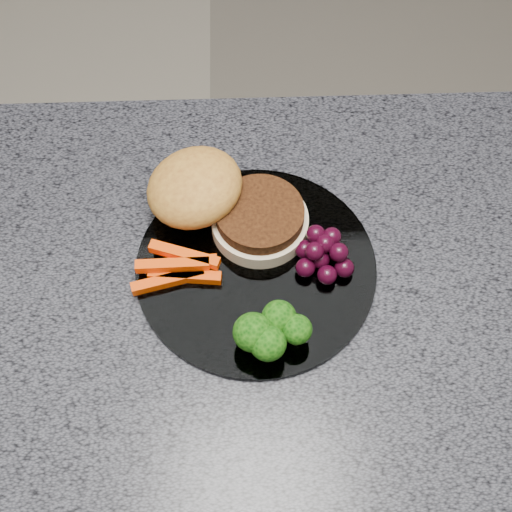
{
  "coord_description": "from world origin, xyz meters",
  "views": [
    {
      "loc": [
        0.09,
        -0.33,
        1.57
      ],
      "look_at": [
        0.1,
        0.05,
        0.93
      ],
      "focal_mm": 50.0,
      "sensor_mm": 36.0,
      "label": 1
    }
  ],
  "objects_px": {
    "island_cabinet": "(195,442)",
    "plate": "(256,267)",
    "burger": "(218,201)",
    "grape_bunch": "(324,253)"
  },
  "relations": [
    {
      "from": "island_cabinet",
      "to": "plate",
      "type": "distance_m",
      "value": 0.49
    },
    {
      "from": "burger",
      "to": "grape_bunch",
      "type": "height_order",
      "value": "burger"
    },
    {
      "from": "plate",
      "to": "burger",
      "type": "height_order",
      "value": "burger"
    },
    {
      "from": "plate",
      "to": "burger",
      "type": "relative_size",
      "value": 1.29
    },
    {
      "from": "island_cabinet",
      "to": "plate",
      "type": "height_order",
      "value": "plate"
    },
    {
      "from": "island_cabinet",
      "to": "plate",
      "type": "bearing_deg",
      "value": 27.26
    },
    {
      "from": "plate",
      "to": "grape_bunch",
      "type": "xyz_separation_m",
      "value": [
        0.07,
        0.0,
        0.02
      ]
    },
    {
      "from": "island_cabinet",
      "to": "burger",
      "type": "bearing_deg",
      "value": 63.31
    },
    {
      "from": "burger",
      "to": "grape_bunch",
      "type": "bearing_deg",
      "value": -15.17
    },
    {
      "from": "island_cabinet",
      "to": "grape_bunch",
      "type": "xyz_separation_m",
      "value": [
        0.17,
        0.06,
        0.49
      ]
    }
  ]
}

